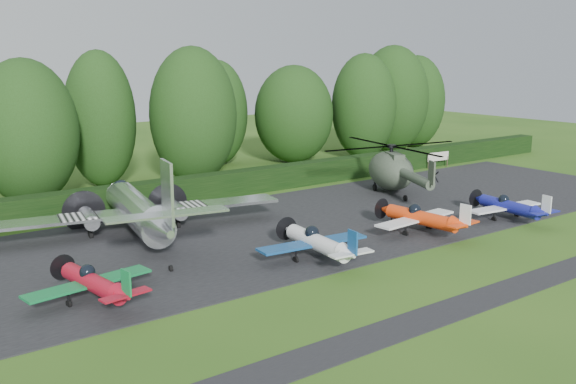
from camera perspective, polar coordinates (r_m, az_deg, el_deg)
ground at (r=35.22m, az=7.45°, el=-7.10°), size 160.00×160.00×0.00m
apron at (r=42.66m, az=-1.81°, el=-3.53°), size 70.00×18.00×0.01m
taxiway_verge at (r=31.44m, az=15.08°, el=-9.86°), size 70.00×2.00×0.00m
hedgerow at (r=51.85m, az=-8.67°, el=-0.82°), size 90.00×1.60×2.00m
transport_plane at (r=41.88m, az=-13.04°, el=-1.67°), size 19.68×15.09×6.31m
light_plane_red at (r=31.97m, az=-16.94°, el=-7.68°), size 6.25×6.57×2.40m
light_plane_white at (r=36.58m, az=2.60°, el=-4.47°), size 6.82×7.17×2.62m
light_plane_orange at (r=42.82m, az=11.75°, el=-2.24°), size 6.74×7.09×2.59m
light_plane_blue at (r=47.90m, az=19.05°, el=-1.21°), size 6.29×6.61×2.42m
helicopter at (r=54.59m, az=9.18°, el=2.19°), size 12.78×14.97×4.12m
sign_board at (r=68.03m, az=13.20°, el=3.03°), size 2.83×0.11×1.59m
tree_1 at (r=68.03m, az=-6.31°, el=7.01°), size 6.38×6.38×10.96m
tree_3 at (r=82.18m, az=11.28°, el=7.89°), size 7.22×7.22×11.37m
tree_4 at (r=58.38m, az=-8.43°, el=6.74°), size 7.81×7.81×12.26m
tree_6 at (r=77.28m, az=9.28°, el=8.14°), size 8.43×8.43×12.54m
tree_7 at (r=58.60m, az=-16.36°, el=6.23°), size 6.20×6.20×11.93m
tree_8 at (r=68.96m, az=0.53°, el=6.93°), size 8.42×8.42×10.40m
tree_10 at (r=53.38m, az=-22.22°, el=4.94°), size 7.84×7.84×11.31m
tree_11 at (r=72.07m, az=6.76°, el=7.56°), size 7.16×7.16×11.62m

